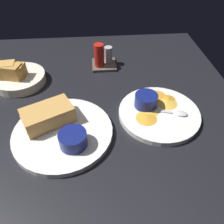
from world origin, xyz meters
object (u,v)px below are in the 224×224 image
(sandwich_half_near, at_px, (48,115))
(bread_basket_rear, at_px, (17,77))
(spoon_by_dark_ramekin, at_px, (56,135))
(spoon_by_gravy_ramekin, at_px, (177,113))
(ramekin_dark_sauce, at_px, (73,139))
(condiment_caddy, at_px, (103,58))
(ramekin_light_gravy, at_px, (146,100))
(plate_chips_companion, at_px, (159,113))
(plate_sandwich_main, at_px, (62,133))

(sandwich_half_near, bearing_deg, bread_basket_rear, 121.48)
(spoon_by_dark_ramekin, relative_size, spoon_by_gravy_ramekin, 0.92)
(ramekin_dark_sauce, bearing_deg, bread_basket_rear, 123.91)
(bread_basket_rear, bearing_deg, spoon_by_dark_ramekin, -60.08)
(condiment_caddy, bearing_deg, ramekin_light_gravy, -66.39)
(sandwich_half_near, distance_m, bread_basket_rear, 0.26)
(ramekin_light_gravy, xyz_separation_m, spoon_by_gravy_ramekin, (0.08, -0.04, -0.02))
(plate_chips_companion, relative_size, ramekin_light_gravy, 3.51)
(sandwich_half_near, bearing_deg, condiment_caddy, 61.57)
(ramekin_light_gravy, height_order, bread_basket_rear, bread_basket_rear)
(plate_chips_companion, xyz_separation_m, spoon_by_gravy_ramekin, (0.05, -0.01, 0.01))
(plate_sandwich_main, distance_m, spoon_by_gravy_ramekin, 0.33)
(ramekin_dark_sauce, distance_m, spoon_by_dark_ramekin, 0.06)
(ramekin_light_gravy, bearing_deg, sandwich_half_near, -170.77)
(plate_sandwich_main, relative_size, sandwich_half_near, 1.76)
(plate_chips_companion, bearing_deg, ramekin_light_gravy, 140.19)
(spoon_by_gravy_ramekin, bearing_deg, ramekin_dark_sauce, -163.58)
(ramekin_light_gravy, bearing_deg, condiment_caddy, 113.61)
(spoon_by_dark_ramekin, distance_m, plate_chips_companion, 0.30)
(spoon_by_dark_ramekin, bearing_deg, plate_chips_companion, 13.63)
(plate_sandwich_main, height_order, bread_basket_rear, bread_basket_rear)
(plate_chips_companion, distance_m, ramekin_light_gravy, 0.05)
(spoon_by_gravy_ramekin, bearing_deg, condiment_caddy, 122.90)
(sandwich_half_near, height_order, ramekin_light_gravy, sandwich_half_near)
(sandwich_half_near, height_order, spoon_by_gravy_ramekin, sandwich_half_near)
(plate_sandwich_main, bearing_deg, spoon_by_dark_ramekin, -123.10)
(sandwich_half_near, distance_m, plate_chips_companion, 0.31)
(plate_chips_companion, distance_m, spoon_by_gravy_ramekin, 0.05)
(plate_sandwich_main, distance_m, sandwich_half_near, 0.06)
(ramekin_dark_sauce, bearing_deg, ramekin_light_gravy, 32.08)
(plate_sandwich_main, relative_size, bread_basket_rear, 1.52)
(bread_basket_rear, bearing_deg, sandwich_half_near, -58.52)
(bread_basket_rear, bearing_deg, ramekin_light_gravy, -22.87)
(sandwich_half_near, relative_size, spoon_by_dark_ramekin, 1.65)
(ramekin_light_gravy, bearing_deg, bread_basket_rear, 157.13)
(sandwich_half_near, distance_m, condiment_caddy, 0.34)
(ramekin_light_gravy, bearing_deg, plate_chips_companion, -39.81)
(spoon_by_dark_ramekin, xyz_separation_m, ramekin_light_gravy, (0.25, 0.10, 0.02))
(sandwich_half_near, xyz_separation_m, spoon_by_gravy_ramekin, (0.36, 0.00, -0.02))
(ramekin_dark_sauce, xyz_separation_m, bread_basket_rear, (-0.20, 0.30, -0.01))
(plate_sandwich_main, xyz_separation_m, ramekin_light_gravy, (0.24, 0.08, 0.03))
(plate_sandwich_main, distance_m, plate_chips_companion, 0.28)
(plate_chips_companion, xyz_separation_m, bread_basket_rear, (-0.44, 0.20, 0.02))
(plate_sandwich_main, bearing_deg, sandwich_half_near, 134.43)
(condiment_caddy, bearing_deg, plate_sandwich_main, -110.79)
(plate_chips_companion, distance_m, bread_basket_rear, 0.49)
(ramekin_dark_sauce, distance_m, bread_basket_rear, 0.36)
(condiment_caddy, bearing_deg, bread_basket_rear, -164.06)
(plate_chips_companion, relative_size, condiment_caddy, 2.47)
(spoon_by_gravy_ramekin, xyz_separation_m, bread_basket_rear, (-0.49, 0.22, 0.01))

